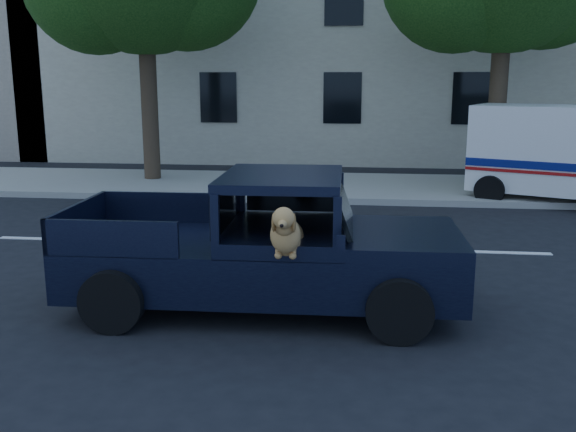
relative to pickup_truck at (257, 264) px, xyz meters
name	(u,v)px	position (x,y,z in m)	size (l,w,h in m)	color
ground	(220,317)	(-0.41, -0.37, -0.58)	(120.00, 120.00, 0.00)	black
far_sidewalk	(297,186)	(-0.41, 8.83, -0.50)	(60.00, 4.00, 0.15)	gray
lane_stripes	(380,249)	(1.59, 3.03, -0.57)	(21.60, 0.14, 0.01)	silver
building_main	(403,29)	(2.59, 16.13, 3.92)	(26.00, 6.00, 9.00)	beige
pickup_truck	(257,264)	(0.00, 0.00, 0.00)	(4.81, 2.47, 1.71)	black
mail_truck	(561,162)	(5.75, 7.53, 0.39)	(4.46, 3.30, 2.22)	silver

